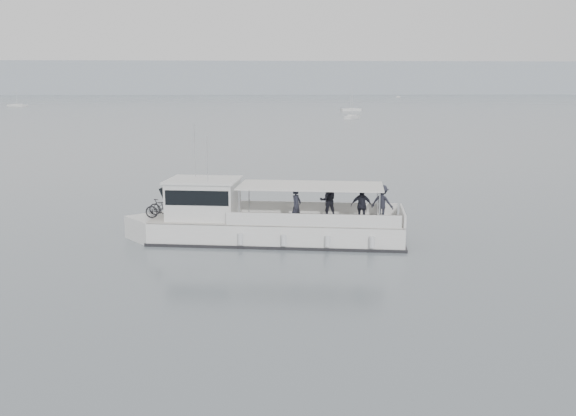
{
  "coord_description": "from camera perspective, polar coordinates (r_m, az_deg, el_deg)",
  "views": [
    {
      "loc": [
        3.79,
        -31.76,
        7.2
      ],
      "look_at": [
        5.46,
        -2.37,
        1.6
      ],
      "focal_mm": 40.0,
      "sensor_mm": 36.0,
      "label": 1
    }
  ],
  "objects": [
    {
      "name": "tour_boat",
      "position": [
        30.23,
        -3.15,
        -1.23
      ],
      "size": [
        13.46,
        5.09,
        5.6
      ],
      "rotation": [
        0.0,
        0.0,
        -0.16
      ],
      "color": "silver",
      "rests_on": "ground"
    },
    {
      "name": "headland",
      "position": [
        591.81,
        -3.7,
        11.42
      ],
      "size": [
        1400.0,
        90.0,
        28.0
      ],
      "primitive_type": "cube",
      "color": "#939EA8",
      "rests_on": "ground"
    },
    {
      "name": "moored_fleet",
      "position": [
        210.44,
        -15.3,
        8.54
      ],
      "size": [
        292.06,
        353.18,
        9.2
      ],
      "color": "silver",
      "rests_on": "ground"
    },
    {
      "name": "ground",
      "position": [
        32.78,
        -9.82,
        -2.08
      ],
      "size": [
        1400.0,
        1400.0,
        0.0
      ],
      "primitive_type": "plane",
      "color": "slate",
      "rests_on": "ground"
    }
  ]
}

